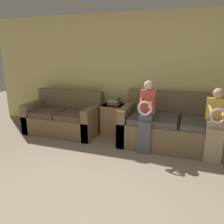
{
  "coord_description": "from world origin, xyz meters",
  "views": [
    {
      "loc": [
        0.99,
        -1.46,
        1.76
      ],
      "look_at": [
        -0.17,
        1.9,
        0.78
      ],
      "focal_mm": 35.0,
      "sensor_mm": 36.0,
      "label": 1
    }
  ],
  "objects_px": {
    "couch_side": "(65,118)",
    "book_stack": "(114,101)",
    "side_shelf": "(114,119)",
    "child_right_seated": "(216,122)",
    "child_left_seated": "(146,113)",
    "couch_main": "(179,128)"
  },
  "relations": [
    {
      "from": "couch_main",
      "to": "book_stack",
      "type": "height_order",
      "value": "couch_main"
    },
    {
      "from": "side_shelf",
      "to": "couch_main",
      "type": "bearing_deg",
      "value": -9.35
    },
    {
      "from": "couch_side",
      "to": "book_stack",
      "type": "bearing_deg",
      "value": 14.33
    },
    {
      "from": "couch_side",
      "to": "book_stack",
      "type": "height_order",
      "value": "couch_side"
    },
    {
      "from": "child_left_seated",
      "to": "side_shelf",
      "type": "distance_m",
      "value": 1.11
    },
    {
      "from": "couch_main",
      "to": "couch_side",
      "type": "bearing_deg",
      "value": -178.92
    },
    {
      "from": "couch_side",
      "to": "child_left_seated",
      "type": "height_order",
      "value": "child_left_seated"
    },
    {
      "from": "side_shelf",
      "to": "child_right_seated",
      "type": "bearing_deg",
      "value": -18.71
    },
    {
      "from": "child_left_seated",
      "to": "couch_side",
      "type": "bearing_deg",
      "value": 168.8
    },
    {
      "from": "child_left_seated",
      "to": "book_stack",
      "type": "bearing_deg",
      "value": 141.37
    },
    {
      "from": "book_stack",
      "to": "child_left_seated",
      "type": "bearing_deg",
      "value": -38.63
    },
    {
      "from": "child_right_seated",
      "to": "side_shelf",
      "type": "bearing_deg",
      "value": 161.29
    },
    {
      "from": "child_right_seated",
      "to": "couch_side",
      "type": "bearing_deg",
      "value": 172.78
    },
    {
      "from": "side_shelf",
      "to": "book_stack",
      "type": "relative_size",
      "value": 2.33
    },
    {
      "from": "couch_main",
      "to": "side_shelf",
      "type": "bearing_deg",
      "value": 170.65
    },
    {
      "from": "couch_side",
      "to": "book_stack",
      "type": "distance_m",
      "value": 1.19
    },
    {
      "from": "side_shelf",
      "to": "book_stack",
      "type": "xyz_separation_m",
      "value": [
        -0.0,
        0.0,
        0.39
      ]
    },
    {
      "from": "book_stack",
      "to": "side_shelf",
      "type": "bearing_deg",
      "value": -84.91
    },
    {
      "from": "couch_main",
      "to": "child_left_seated",
      "type": "bearing_deg",
      "value": -142.89
    },
    {
      "from": "child_right_seated",
      "to": "book_stack",
      "type": "distance_m",
      "value": 2.05
    },
    {
      "from": "child_left_seated",
      "to": "child_right_seated",
      "type": "xyz_separation_m",
      "value": [
        1.12,
        -0.01,
        -0.05
      ]
    },
    {
      "from": "couch_side",
      "to": "child_left_seated",
      "type": "distance_m",
      "value": 1.98
    }
  ]
}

